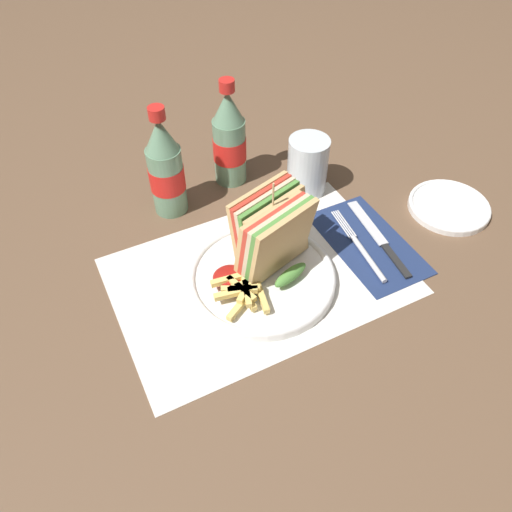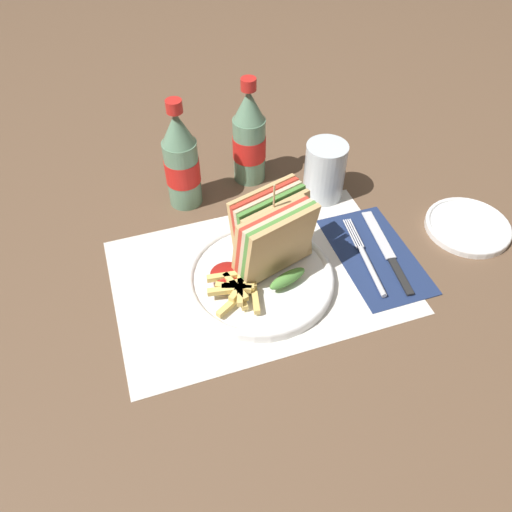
% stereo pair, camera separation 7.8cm
% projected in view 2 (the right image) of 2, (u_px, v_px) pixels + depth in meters
% --- Properties ---
extents(ground_plane, '(4.00, 4.00, 0.00)m').
position_uv_depth(ground_plane, '(248.00, 279.00, 0.80)').
color(ground_plane, brown).
extents(placemat, '(0.46, 0.31, 0.00)m').
position_uv_depth(placemat, '(259.00, 276.00, 0.80)').
color(placemat, silver).
rests_on(placemat, ground_plane).
extents(plate_main, '(0.23, 0.23, 0.02)m').
position_uv_depth(plate_main, '(260.00, 278.00, 0.79)').
color(plate_main, white).
rests_on(plate_main, ground_plane).
extents(club_sandwich, '(0.14, 0.13, 0.16)m').
position_uv_depth(club_sandwich, '(273.00, 237.00, 0.76)').
color(club_sandwich, tan).
rests_on(club_sandwich, plate_main).
extents(fries_pile, '(0.09, 0.08, 0.02)m').
position_uv_depth(fries_pile, '(238.00, 288.00, 0.75)').
color(fries_pile, '#E5C166').
rests_on(fries_pile, plate_main).
extents(ketchup_blob, '(0.05, 0.04, 0.02)m').
position_uv_depth(ketchup_blob, '(225.00, 270.00, 0.78)').
color(ketchup_blob, maroon).
rests_on(ketchup_blob, plate_main).
extents(napkin, '(0.12, 0.22, 0.00)m').
position_uv_depth(napkin, '(375.00, 255.00, 0.84)').
color(napkin, navy).
rests_on(napkin, ground_plane).
extents(fork, '(0.03, 0.18, 0.01)m').
position_uv_depth(fork, '(368.00, 263.00, 0.81)').
color(fork, silver).
rests_on(fork, napkin).
extents(knife, '(0.04, 0.20, 0.00)m').
position_uv_depth(knife, '(387.00, 251.00, 0.84)').
color(knife, black).
rests_on(knife, napkin).
extents(coke_bottle_near, '(0.06, 0.06, 0.21)m').
position_uv_depth(coke_bottle_near, '(181.00, 162.00, 0.87)').
color(coke_bottle_near, slate).
rests_on(coke_bottle_near, ground_plane).
extents(coke_bottle_far, '(0.06, 0.06, 0.21)m').
position_uv_depth(coke_bottle_far, '(249.00, 139.00, 0.92)').
color(coke_bottle_far, slate).
rests_on(coke_bottle_far, ground_plane).
extents(glass_near, '(0.07, 0.07, 0.11)m').
position_uv_depth(glass_near, '(324.00, 175.00, 0.91)').
color(glass_near, silver).
rests_on(glass_near, ground_plane).
extents(side_saucer, '(0.15, 0.15, 0.01)m').
position_uv_depth(side_saucer, '(468.00, 226.00, 0.88)').
color(side_saucer, white).
rests_on(side_saucer, ground_plane).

